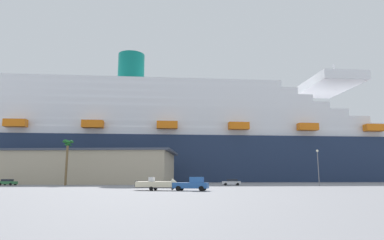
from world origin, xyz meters
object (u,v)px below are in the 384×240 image
object	(u,v)px
small_boat_on_trailer	(159,185)
palm_tree	(68,149)
parked_car_green_wagon	(8,182)
pickup_truck	(192,184)
street_lamp	(318,162)
parked_car_silver_sedan	(232,182)
cruise_ship	(195,142)

from	to	relation	value
small_boat_on_trailer	palm_tree	bearing A→B (deg)	131.81
small_boat_on_trailer	parked_car_green_wagon	distance (m)	51.94
pickup_truck	small_boat_on_trailer	distance (m)	5.52
small_boat_on_trailer	street_lamp	xyz separation A→B (m)	(35.14, 25.25, 4.60)
palm_tree	parked_car_silver_sedan	world-z (taller)	palm_tree
pickup_truck	parked_car_silver_sedan	size ratio (longest dim) A/B	1.26
small_boat_on_trailer	street_lamp	distance (m)	43.52
palm_tree	pickup_truck	bearing A→B (deg)	-44.17
palm_tree	parked_car_green_wagon	bearing A→B (deg)	-177.28
pickup_truck	palm_tree	size ratio (longest dim) A/B	0.50
palm_tree	parked_car_green_wagon	world-z (taller)	palm_tree
pickup_truck	parked_car_silver_sedan	world-z (taller)	pickup_truck
pickup_truck	parked_car_green_wagon	xyz separation A→B (m)	(-47.62, 31.41, -0.21)
small_boat_on_trailer	parked_car_green_wagon	xyz separation A→B (m)	(-42.23, 30.23, -0.13)
pickup_truck	small_boat_on_trailer	bearing A→B (deg)	167.66
cruise_ship	palm_tree	bearing A→B (deg)	-119.40
palm_tree	parked_car_silver_sedan	distance (m)	43.49
palm_tree	street_lamp	world-z (taller)	palm_tree
pickup_truck	cruise_ship	bearing A→B (deg)	90.09
palm_tree	parked_car_silver_sedan	xyz separation A→B (m)	(42.64, 0.25, -8.56)
palm_tree	cruise_ship	bearing A→B (deg)	60.60
pickup_truck	small_boat_on_trailer	size ratio (longest dim) A/B	0.68
pickup_truck	parked_car_green_wagon	distance (m)	57.05
cruise_ship	parked_car_green_wagon	world-z (taller)	cruise_ship
street_lamp	parked_car_green_wagon	world-z (taller)	street_lamp
parked_car_green_wagon	parked_car_silver_sedan	size ratio (longest dim) A/B	0.94
small_boat_on_trailer	street_lamp	bearing A→B (deg)	35.70
parked_car_silver_sedan	street_lamp	bearing A→B (deg)	-16.37
palm_tree	small_boat_on_trailer	bearing A→B (deg)	-48.19
pickup_truck	street_lamp	bearing A→B (deg)	41.62
small_boat_on_trailer	palm_tree	distance (m)	42.33
cruise_ship	parked_car_silver_sedan	world-z (taller)	cruise_ship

